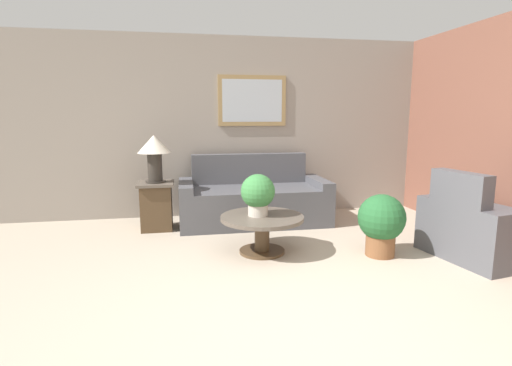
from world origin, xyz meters
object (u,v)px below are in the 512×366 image
object	(u,v)px
table_lamp	(154,150)
potted_plant_on_table	(258,193)
couch_main	(253,200)
potted_plant_floor	(381,222)
side_table	(157,205)
coffee_table	(262,226)
armchair	(480,229)

from	to	relation	value
table_lamp	potted_plant_on_table	xyz separation A→B (m)	(1.14, -1.12, -0.38)
potted_plant_on_table	table_lamp	bearing A→B (deg)	135.52
couch_main	table_lamp	bearing A→B (deg)	-175.04
table_lamp	potted_plant_floor	distance (m)	2.89
side_table	potted_plant_on_table	size ratio (longest dim) A/B	1.38
couch_main	side_table	world-z (taller)	couch_main
coffee_table	side_table	size ratio (longest dim) A/B	1.44
potted_plant_floor	coffee_table	bearing A→B (deg)	165.52
couch_main	potted_plant_floor	xyz separation A→B (m)	(1.10, -1.57, 0.06)
couch_main	table_lamp	size ratio (longest dim) A/B	3.32
armchair	potted_plant_on_table	xyz separation A→B (m)	(-2.26, 0.57, 0.35)
table_lamp	potted_plant_floor	world-z (taller)	table_lamp
table_lamp	potted_plant_floor	bearing A→B (deg)	-31.26
potted_plant_floor	side_table	bearing A→B (deg)	148.74
coffee_table	armchair	bearing A→B (deg)	-13.92
potted_plant_on_table	potted_plant_floor	world-z (taller)	potted_plant_on_table
side_table	potted_plant_on_table	bearing A→B (deg)	-44.48
coffee_table	potted_plant_floor	bearing A→B (deg)	-14.48
armchair	potted_plant_floor	world-z (taller)	armchair
armchair	table_lamp	world-z (taller)	table_lamp
armchair	potted_plant_floor	bearing A→B (deg)	66.81
table_lamp	coffee_table	bearing A→B (deg)	-44.08
potted_plant_floor	table_lamp	bearing A→B (deg)	148.74
armchair	coffee_table	size ratio (longest dim) A/B	1.26
couch_main	table_lamp	xyz separation A→B (m)	(-1.30, -0.11, 0.73)
armchair	potted_plant_on_table	world-z (taller)	armchair
table_lamp	potted_plant_on_table	size ratio (longest dim) A/B	1.35
armchair	coffee_table	distance (m)	2.29
potted_plant_on_table	coffee_table	bearing A→B (deg)	-30.91
side_table	armchair	bearing A→B (deg)	-26.47
potted_plant_on_table	potted_plant_floor	xyz separation A→B (m)	(1.26, -0.34, -0.29)
side_table	potted_plant_floor	bearing A→B (deg)	-31.26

